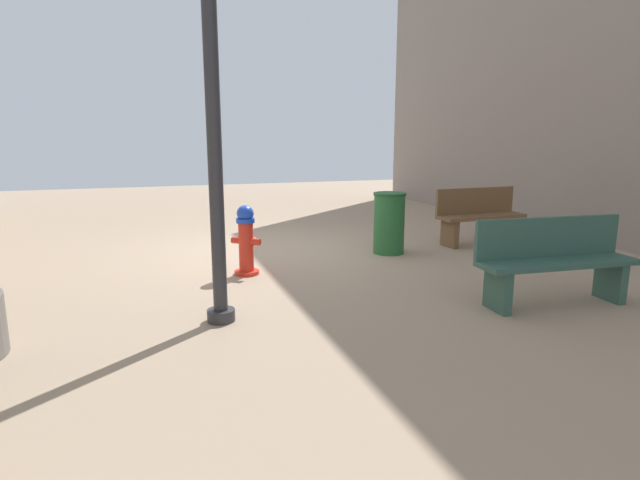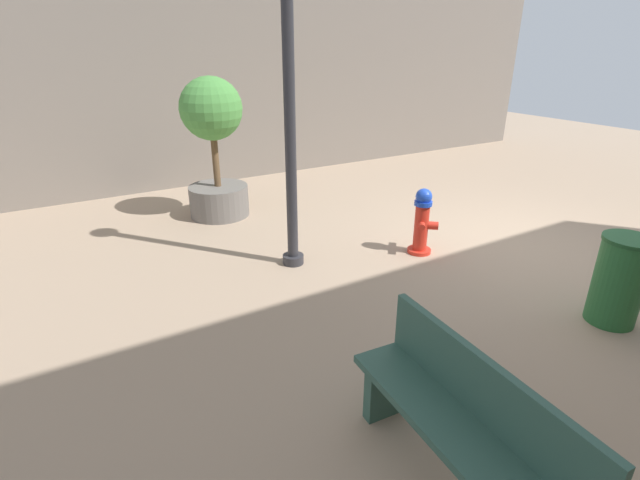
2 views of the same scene
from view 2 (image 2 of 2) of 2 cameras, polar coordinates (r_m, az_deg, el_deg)
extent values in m
plane|color=tan|center=(7.43, 22.99, -0.56)|extent=(23.40, 23.40, 0.00)
cylinder|color=red|center=(6.75, 12.01, -1.26)|extent=(0.33, 0.33, 0.05)
cylinder|color=red|center=(6.62, 12.26, 1.51)|extent=(0.19, 0.19, 0.65)
cylinder|color=blue|center=(6.50, 12.52, 4.43)|extent=(0.24, 0.24, 0.06)
sphere|color=blue|center=(6.47, 12.59, 5.19)|extent=(0.22, 0.22, 0.22)
cylinder|color=red|center=(6.72, 12.28, 2.57)|extent=(0.16, 0.15, 0.09)
cylinder|color=red|center=(6.46, 12.35, 1.70)|extent=(0.16, 0.15, 0.09)
cylinder|color=red|center=(6.61, 13.65, 1.72)|extent=(0.18, 0.18, 0.11)
cube|color=#33594C|center=(3.88, 8.38, -17.70)|extent=(0.13, 0.40, 0.45)
cube|color=#33594C|center=(3.31, 16.09, -21.19)|extent=(1.82, 0.57, 0.06)
cube|color=#33594C|center=(3.26, 19.20, -16.67)|extent=(1.79, 0.19, 0.44)
cylinder|color=slate|center=(8.15, -12.22, 4.74)|extent=(0.99, 0.99, 0.52)
cylinder|color=brown|center=(7.95, -12.67, 9.82)|extent=(0.11, 0.11, 0.97)
sphere|color=#4C9342|center=(7.82, -13.18, 15.38)|extent=(0.99, 0.99, 0.99)
cylinder|color=#2D2D33|center=(6.27, -3.29, -2.34)|extent=(0.28, 0.28, 0.12)
cylinder|color=#2D2D33|center=(5.73, -3.71, 14.53)|extent=(0.14, 0.14, 3.56)
cylinder|color=#266633|center=(5.73, 32.69, -4.39)|extent=(0.48, 0.48, 0.92)
cylinder|color=#1E5128|center=(5.55, 33.74, 0.03)|extent=(0.51, 0.51, 0.04)
camera|label=1|loc=(6.29, -53.35, 5.47)|focal=29.20mm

